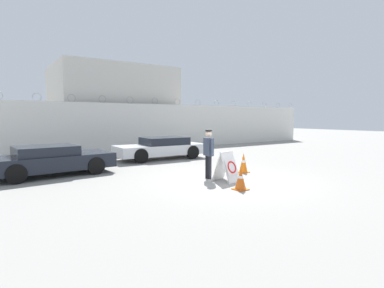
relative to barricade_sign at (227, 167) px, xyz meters
name	(u,v)px	position (x,y,z in m)	size (l,w,h in m)	color
ground_plane	(230,181)	(0.18, 0.05, -0.52)	(90.00, 90.00, 0.00)	gray
perimeter_wall	(117,127)	(0.18, 11.20, 1.06)	(36.00, 0.30, 3.61)	silver
building_block	(113,107)	(1.36, 15.26, 2.48)	(8.47, 6.71, 6.01)	beige
barricade_sign	(227,167)	(0.00, 0.00, 0.00)	(0.77, 0.91, 1.06)	white
security_guard	(209,151)	(-0.24, 0.77, 0.47)	(0.48, 0.63, 1.77)	black
traffic_cone_near	(241,179)	(-0.45, -1.14, -0.18)	(0.41, 0.41, 0.69)	orange
traffic_cone_mid	(243,163)	(1.66, 0.94, -0.13)	(0.39, 0.39, 0.79)	orange
parked_car_front_coupe	(51,160)	(-4.86, 4.64, 0.07)	(4.54, 2.25, 1.15)	black
parked_car_rear_sedan	(161,148)	(0.82, 6.33, 0.08)	(4.85, 2.12, 1.16)	black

